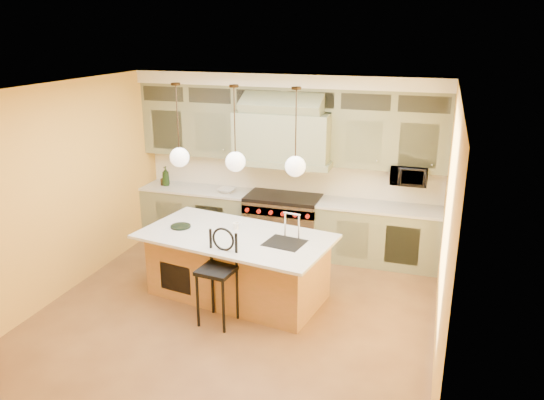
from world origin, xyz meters
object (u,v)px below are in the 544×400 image
(range, at_px, (283,223))
(kitchen_island, at_px, (238,264))
(counter_stool, at_px, (218,271))
(microwave, at_px, (409,175))

(range, relative_size, kitchen_island, 0.44)
(counter_stool, bearing_deg, microwave, 56.89)
(range, xyz_separation_m, kitchen_island, (-0.14, -1.70, -0.01))
(counter_stool, bearing_deg, kitchen_island, 97.89)
(kitchen_island, height_order, counter_stool, kitchen_island)
(range, xyz_separation_m, counter_stool, (-0.12, -2.41, 0.21))
(range, xyz_separation_m, microwave, (1.95, 0.11, 0.96))
(kitchen_island, distance_m, counter_stool, 0.75)
(counter_stool, relative_size, microwave, 2.25)
(range, distance_m, counter_stool, 2.42)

